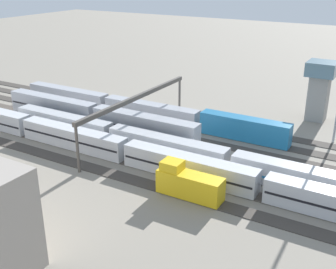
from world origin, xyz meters
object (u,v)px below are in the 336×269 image
at_px(train_on_track_4, 166,147).
at_px(signal_gantry, 137,101).
at_px(train_on_track_6, 188,183).
at_px(train_on_track_5, 126,151).
at_px(train_on_track_1, 145,110).
at_px(control_tower, 320,86).
at_px(train_on_track_3, 96,117).

height_order(train_on_track_4, signal_gantry, signal_gantry).
xyz_separation_m(train_on_track_6, train_on_track_5, (14.73, -5.00, -0.14)).
relative_size(train_on_track_5, signal_gantry, 2.73).
xyz_separation_m(train_on_track_1, control_tower, (-32.78, -19.03, 5.51)).
bearing_deg(train_on_track_6, train_on_track_5, -18.75).
distance_m(train_on_track_1, signal_gantry, 12.41).
xyz_separation_m(train_on_track_3, train_on_track_6, (-29.65, 15.00, -0.46)).
bearing_deg(train_on_track_4, signal_gantry, -27.53).
bearing_deg(train_on_track_1, train_on_track_6, 133.93).
relative_size(train_on_track_5, control_tower, 7.35).
bearing_deg(train_on_track_5, train_on_track_6, 161.25).
bearing_deg(train_on_track_1, train_on_track_5, 115.07).
relative_size(train_on_track_4, train_on_track_1, 1.08).
relative_size(train_on_track_3, train_on_track_5, 0.49).
xyz_separation_m(train_on_track_4, train_on_track_5, (5.08, 5.00, 0.03)).
height_order(train_on_track_4, control_tower, control_tower).
bearing_deg(signal_gantry, train_on_track_4, 152.47).
xyz_separation_m(train_on_track_5, signal_gantry, (4.51, -10.00, 5.64)).
distance_m(train_on_track_4, train_on_track_1, 20.82).
relative_size(train_on_track_5, train_on_track_1, 1.44).
relative_size(train_on_track_3, signal_gantry, 1.35).
distance_m(train_on_track_5, control_tower, 45.87).
distance_m(train_on_track_3, train_on_track_5, 17.97).
bearing_deg(train_on_track_5, train_on_track_4, -135.45).
bearing_deg(train_on_track_3, train_on_track_5, 146.17).
bearing_deg(control_tower, train_on_track_6, 78.83).
relative_size(signal_gantry, control_tower, 2.69).
bearing_deg(train_on_track_4, train_on_track_3, -14.04).
distance_m(train_on_track_4, signal_gantry, 12.21).
bearing_deg(train_on_track_5, train_on_track_3, -33.83).
bearing_deg(train_on_track_6, signal_gantry, -37.93).
distance_m(train_on_track_5, train_on_track_1, 22.08).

